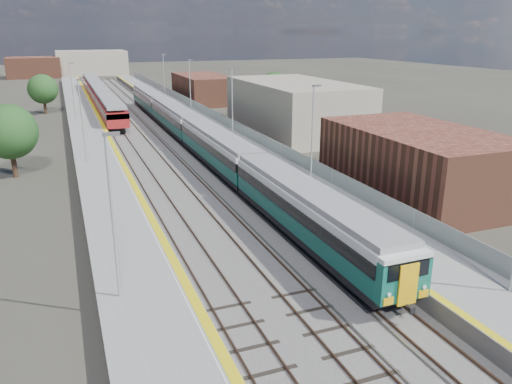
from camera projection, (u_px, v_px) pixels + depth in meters
ground at (164, 134)px, 63.61m from camera, size 320.00×320.00×0.00m
ballast_bed at (143, 131)px, 65.04m from camera, size 10.50×155.00×0.06m
tracks at (145, 128)px, 66.71m from camera, size 8.96×160.00×0.17m
platform_right at (199, 124)px, 67.47m from camera, size 4.70×155.00×8.52m
platform_left at (88, 131)px, 62.55m from camera, size 4.30×155.00×8.52m
buildings at (29, 38)px, 132.77m from camera, size 72.00×185.50×40.00m
green_train at (194, 130)px, 54.83m from camera, size 2.68×74.69×2.95m
red_train at (100, 94)px, 86.03m from camera, size 2.78×56.33×3.50m
tree_a at (9, 132)px, 43.30m from camera, size 4.81×4.81×6.51m
tree_c at (43, 89)px, 77.66m from camera, size 4.54×4.54×6.15m
tree_d at (274, 86)px, 81.91m from camera, size 4.57×4.57×6.19m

